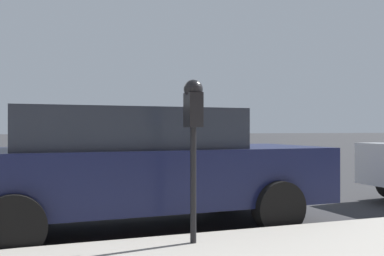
% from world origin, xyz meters
% --- Properties ---
extents(ground_plane, '(220.00, 220.00, 0.00)m').
position_xyz_m(ground_plane, '(0.00, 0.00, 0.00)').
color(ground_plane, '#333335').
extents(parking_meter, '(0.21, 0.19, 1.60)m').
position_xyz_m(parking_meter, '(-2.58, -0.01, 1.37)').
color(parking_meter, black).
rests_on(parking_meter, sidewalk).
extents(car_navy, '(2.07, 4.84, 1.52)m').
position_xyz_m(car_navy, '(-1.14, 0.23, 0.80)').
color(car_navy, '#14193D').
rests_on(car_navy, ground_plane).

